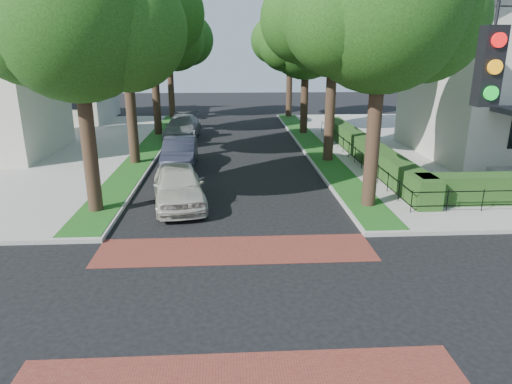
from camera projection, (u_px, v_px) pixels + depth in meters
The scene contains 18 objects.
ground at pixel (238, 302), 11.83m from camera, with size 120.00×120.00×0.00m, color black.
crosswalk_far at pixel (236, 250), 14.88m from camera, with size 9.00×2.20×0.01m, color maroon.
grass_strip_ne at pixel (313, 145), 30.28m from camera, with size 1.60×29.80×0.02m, color #184D16.
grass_strip_nw at pixel (149, 147), 29.68m from camera, with size 1.60×29.80×0.02m, color #184D16.
tree_right_near at pixel (384, 10), 16.75m from camera, with size 7.75×6.67×10.66m.
tree_right_mid at pixel (336, 15), 24.28m from camera, with size 8.25×7.09×11.22m.
tree_right_far at pixel (307, 40), 33.15m from camera, with size 7.25×6.23×9.74m.
tree_right_back at pixel (291, 38), 41.62m from camera, with size 7.50×6.45×10.20m.
tree_left_near at pixel (80, 20), 16.25m from camera, with size 7.50×6.45×10.20m.
tree_left_mid at pixel (126, 7), 23.56m from camera, with size 8.00×6.88×11.48m.
tree_left_far at pixel (154, 37), 32.47m from camera, with size 7.00×6.02×9.86m.
tree_left_back at pixel (170, 36), 40.98m from camera, with size 7.75×6.66×10.44m.
hedge_main_road at pixel (366, 149), 26.32m from camera, with size 1.00×18.00×1.20m, color #1F4016.
fence_main_road at pixel (352, 152), 26.32m from camera, with size 0.06×18.00×0.90m, color black, non-canonical shape.
house_left_far at pixel (53, 64), 39.95m from camera, with size 10.00×9.00×10.14m.
parked_car_front at pixel (178, 186), 18.93m from camera, with size 2.01×4.99×1.70m, color beige.
parked_car_middle at pixel (180, 153), 25.05m from camera, with size 1.73×4.95×1.63m, color black.
parked_car_rear at pixel (182, 127), 33.39m from camera, with size 2.31×5.68×1.65m, color gray.
Camera 1 is at (-0.12, -10.45, 6.26)m, focal length 32.00 mm.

